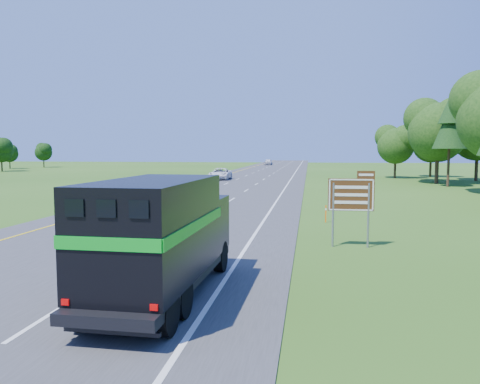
{
  "coord_description": "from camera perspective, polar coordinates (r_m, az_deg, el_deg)",
  "views": [
    {
      "loc": [
        8.04,
        -8.0,
        4.03
      ],
      "look_at": [
        4.27,
        17.3,
        1.74
      ],
      "focal_mm": 35.0,
      "sensor_mm": 36.0,
      "label": 1
    }
  ],
  "objects": [
    {
      "name": "delineator",
      "position": [
        26.57,
        10.41,
        -2.56
      ],
      "size": [
        0.08,
        0.04,
        0.97
      ],
      "color": "orange",
      "rests_on": "ground"
    },
    {
      "name": "road",
      "position": [
        58.69,
        0.58,
        1.19
      ],
      "size": [
        15.0,
        260.0,
        0.04
      ],
      "primitive_type": "cube",
      "color": "#38383A",
      "rests_on": "ground"
    },
    {
      "name": "lane_markings",
      "position": [
        58.69,
        0.58,
        1.21
      ],
      "size": [
        11.15,
        260.0,
        0.01
      ],
      "color": "yellow",
      "rests_on": "road"
    },
    {
      "name": "far_car",
      "position": [
        127.98,
        3.48,
        3.67
      ],
      "size": [
        2.14,
        4.87,
        1.63
      ],
      "primitive_type": "imported",
      "rotation": [
        0.0,
        0.0,
        -0.04
      ],
      "color": "silver",
      "rests_on": "road"
    },
    {
      "name": "white_suv",
      "position": [
        63.92,
        -2.4,
        2.22
      ],
      "size": [
        2.69,
        5.66,
        1.56
      ],
      "primitive_type": "imported",
      "rotation": [
        0.0,
        0.0,
        0.02
      ],
      "color": "white",
      "rests_on": "road"
    },
    {
      "name": "horse_truck",
      "position": [
        12.77,
        -9.5,
        -5.12
      ],
      "size": [
        2.47,
        7.38,
        3.24
      ],
      "rotation": [
        0.0,
        0.0,
        -0.02
      ],
      "color": "black",
      "rests_on": "road"
    },
    {
      "name": "exit_sign",
      "position": [
        19.86,
        13.48,
        -0.69
      ],
      "size": [
        1.88,
        0.11,
        3.19
      ],
      "rotation": [
        0.0,
        0.0,
        0.01
      ],
      "color": "gray",
      "rests_on": "ground"
    }
  ]
}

